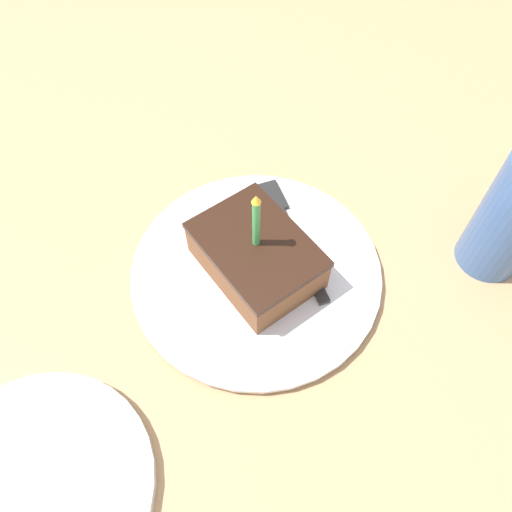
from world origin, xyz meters
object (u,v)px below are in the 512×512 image
(cake_slice, at_px, (256,255))
(fork, at_px, (289,229))
(plate, at_px, (256,271))
(side_plate, at_px, (34,491))

(cake_slice, distance_m, fork, 0.07)
(plate, distance_m, side_plate, 0.29)
(side_plate, bearing_deg, cake_slice, -167.29)
(plate, xyz_separation_m, cake_slice, (-0.00, -0.00, 0.03))
(fork, relative_size, side_plate, 0.83)
(plate, xyz_separation_m, side_plate, (0.29, 0.06, -0.00))
(cake_slice, height_order, side_plate, cake_slice)
(cake_slice, bearing_deg, plate, 19.04)
(plate, relative_size, side_plate, 1.32)
(cake_slice, bearing_deg, fork, -163.14)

